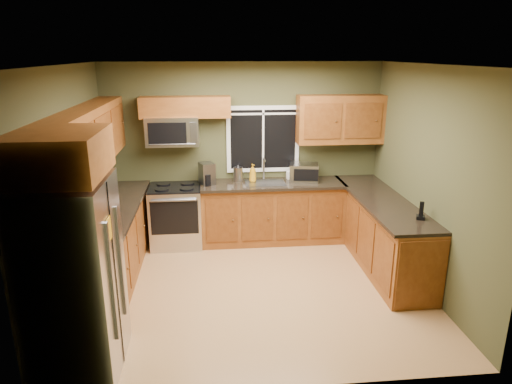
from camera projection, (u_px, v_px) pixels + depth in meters
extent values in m
plane|color=#AC7C4B|center=(255.00, 288.00, 5.72)|extent=(4.20, 4.20, 0.00)
plane|color=white|center=(255.00, 65.00, 4.92)|extent=(4.20, 4.20, 0.00)
plane|color=#3E4024|center=(244.00, 152.00, 7.03)|extent=(4.20, 0.00, 4.20)
plane|color=#3E4024|center=(276.00, 248.00, 3.61)|extent=(4.20, 0.00, 4.20)
plane|color=#3E4024|center=(69.00, 190.00, 5.13)|extent=(0.00, 3.60, 3.60)
plane|color=#3E4024|center=(427.00, 180.00, 5.52)|extent=(0.00, 3.60, 3.60)
cube|color=white|center=(263.00, 139.00, 6.99)|extent=(1.12, 0.03, 1.02)
cube|color=black|center=(263.00, 139.00, 6.98)|extent=(1.00, 0.01, 0.90)
cube|color=white|center=(263.00, 139.00, 6.97)|extent=(0.03, 0.01, 0.90)
cube|color=white|center=(263.00, 114.00, 6.86)|extent=(1.00, 0.01, 0.03)
cube|color=brown|center=(112.00, 245.00, 5.87)|extent=(0.60, 2.65, 0.90)
cube|color=black|center=(111.00, 211.00, 5.73)|extent=(0.65, 2.65, 0.04)
cube|color=brown|center=(272.00, 213.00, 7.05)|extent=(2.17, 0.60, 0.90)
cube|color=black|center=(273.00, 184.00, 6.89)|extent=(2.17, 0.65, 0.04)
cube|color=brown|center=(381.00, 233.00, 6.28)|extent=(0.60, 2.50, 0.90)
cube|color=brown|center=(421.00, 275.00, 5.08)|extent=(0.56, 0.02, 0.82)
cube|color=black|center=(382.00, 200.00, 6.14)|extent=(0.65, 2.50, 0.04)
cube|color=brown|center=(90.00, 137.00, 5.44)|extent=(0.33, 2.65, 0.72)
cube|color=brown|center=(185.00, 107.00, 6.59)|extent=(1.30, 0.33, 0.30)
cube|color=brown|center=(340.00, 119.00, 6.86)|extent=(1.30, 0.33, 0.72)
cube|color=brown|center=(58.00, 155.00, 3.72)|extent=(0.72, 0.90, 0.38)
cube|color=#B7B7BC|center=(74.00, 279.00, 4.06)|extent=(0.72, 0.90, 1.80)
cube|color=slate|center=(112.00, 283.00, 3.89)|extent=(0.03, 0.04, 1.10)
cube|color=slate|center=(120.00, 262.00, 4.27)|extent=(0.03, 0.04, 1.10)
cube|color=black|center=(116.00, 277.00, 4.09)|extent=(0.01, 0.02, 1.78)
cube|color=#C78912|center=(109.00, 229.00, 3.85)|extent=(0.01, 0.14, 0.20)
cube|color=#B7B7BC|center=(176.00, 216.00, 6.89)|extent=(0.76, 0.65, 0.90)
cube|color=black|center=(175.00, 188.00, 6.76)|extent=(0.76, 0.64, 0.03)
cube|color=black|center=(175.00, 218.00, 6.55)|extent=(0.68, 0.02, 0.50)
cylinder|color=slate|center=(173.00, 200.00, 6.45)|extent=(0.64, 0.04, 0.04)
cylinder|color=black|center=(162.00, 189.00, 6.60)|extent=(0.20, 0.20, 0.01)
cylinder|color=black|center=(187.00, 188.00, 6.63)|extent=(0.20, 0.20, 0.01)
cylinder|color=black|center=(163.00, 184.00, 6.87)|extent=(0.20, 0.20, 0.01)
cylinder|color=black|center=(187.00, 183.00, 6.90)|extent=(0.20, 0.20, 0.01)
cube|color=#B7B7BC|center=(173.00, 131.00, 6.64)|extent=(0.76, 0.38, 0.42)
cube|color=black|center=(167.00, 133.00, 6.45)|extent=(0.54, 0.01, 0.30)
cube|color=slate|center=(194.00, 133.00, 6.49)|extent=(0.10, 0.01, 0.30)
cylinder|color=slate|center=(172.00, 144.00, 6.49)|extent=(0.66, 0.02, 0.02)
cube|color=slate|center=(265.00, 183.00, 6.88)|extent=(0.60, 0.42, 0.02)
cylinder|color=#B7B7BC|center=(264.00, 169.00, 7.02)|extent=(0.03, 0.03, 0.34)
cylinder|color=#B7B7BC|center=(264.00, 160.00, 6.90)|extent=(0.03, 0.18, 0.03)
cube|color=#B7B7BC|center=(304.00, 172.00, 6.95)|extent=(0.48, 0.40, 0.27)
cube|color=black|center=(306.00, 175.00, 6.79)|extent=(0.36, 0.08, 0.18)
cube|color=slate|center=(207.00, 173.00, 6.78)|extent=(0.26, 0.29, 0.32)
cylinder|color=black|center=(207.00, 180.00, 6.72)|extent=(0.15, 0.15, 0.17)
cylinder|color=#B7B7BC|center=(238.00, 174.00, 6.94)|extent=(0.18, 0.18, 0.22)
cone|color=black|center=(238.00, 166.00, 6.91)|extent=(0.12, 0.12, 0.06)
cylinder|color=white|center=(308.00, 171.00, 7.10)|extent=(0.14, 0.14, 0.25)
cylinder|color=slate|center=(308.00, 162.00, 7.06)|extent=(0.02, 0.02, 0.04)
imported|color=#C78912|center=(253.00, 173.00, 6.91)|extent=(0.14, 0.14, 0.27)
imported|color=white|center=(289.00, 173.00, 7.07)|extent=(0.09, 0.09, 0.18)
cube|color=black|center=(421.00, 217.00, 5.38)|extent=(0.13, 0.13, 0.04)
cube|color=black|center=(422.00, 209.00, 5.35)|extent=(0.06, 0.05, 0.17)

